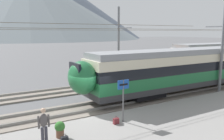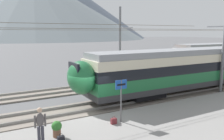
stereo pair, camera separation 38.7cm
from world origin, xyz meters
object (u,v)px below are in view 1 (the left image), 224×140
potted_plant_platform_edge (60,128)px  train_near_platform (203,66)px  platform_sign (123,91)px  catenary_mast_far_side (119,43)px  handbag_near_sign (116,121)px  catenary_mast_mid (221,47)px  handbag_beside_passenger (65,139)px  passenger_walking (44,124)px

potted_plant_platform_edge → train_near_platform: bearing=14.5°
platform_sign → catenary_mast_far_side: bearing=58.9°
handbag_near_sign → potted_plant_platform_edge: (-3.18, -0.06, 0.28)m
catenary_mast_mid → platform_sign: (-11.42, -2.18, -1.95)m
platform_sign → potted_plant_platform_edge: (-3.70, -0.15, -1.30)m
handbag_beside_passenger → handbag_near_sign: size_ratio=0.94×
passenger_walking → train_near_platform: bearing=15.0°
platform_sign → passenger_walking: bearing=-173.6°
catenary_mast_far_side → platform_sign: bearing=-121.1°
passenger_walking → potted_plant_platform_edge: 1.03m
handbag_beside_passenger → catenary_mast_far_side: bearing=49.0°
catenary_mast_far_side → passenger_walking: 16.61m
catenary_mast_mid → passenger_walking: catenary_mast_mid is taller
platform_sign → handbag_beside_passenger: bearing=-167.7°
passenger_walking → handbag_near_sign: passenger_walking is taller
catenary_mast_far_side → platform_sign: catenary_mast_far_side is taller
catenary_mast_mid → handbag_near_sign: 12.65m
platform_sign → potted_plant_platform_edge: size_ratio=3.06×
catenary_mast_mid → passenger_walking: bearing=-170.4°
catenary_mast_mid → catenary_mast_far_side: size_ratio=1.00×
catenary_mast_far_side → potted_plant_platform_edge: 15.89m
passenger_walking → catenary_mast_far_side: bearing=46.1°
train_near_platform → handbag_beside_passenger: train_near_platform is taller
handbag_near_sign → train_near_platform: bearing=17.9°
passenger_walking → handbag_beside_passenger: (0.83, -0.30, -0.79)m
train_near_platform → catenary_mast_far_side: (-4.38, 7.57, 1.92)m
catenary_mast_mid → handbag_beside_passenger: size_ratio=97.10×
passenger_walking → platform_sign: bearing=6.4°
catenary_mast_mid → passenger_walking: size_ratio=24.00×
passenger_walking → handbag_beside_passenger: bearing=-19.9°
passenger_walking → potted_plant_platform_edge: passenger_walking is taller
handbag_near_sign → potted_plant_platform_edge: 3.20m
catenary_mast_far_side → passenger_walking: bearing=-133.9°
train_near_platform → handbag_beside_passenger: (-14.89, -4.51, -1.79)m
catenary_mast_far_side → platform_sign: 13.34m
platform_sign → passenger_walking: 4.63m
catenary_mast_mid → handbag_beside_passenger: catenary_mast_mid is taller
train_near_platform → handbag_near_sign: (-11.70, -3.79, -1.78)m
handbag_beside_passenger → passenger_walking: bearing=160.1°
handbag_beside_passenger → handbag_near_sign: (3.19, 0.72, 0.01)m
train_near_platform → potted_plant_platform_edge: size_ratio=32.83×
platform_sign → handbag_beside_passenger: 4.12m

